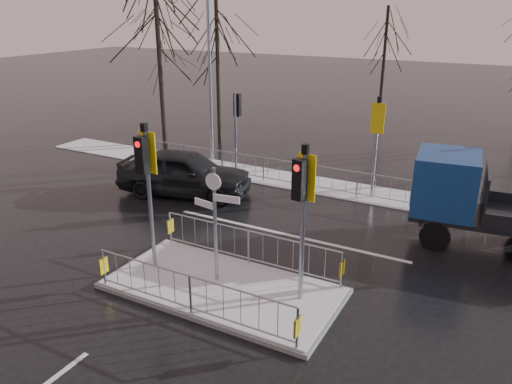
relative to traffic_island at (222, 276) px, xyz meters
The scene contains 12 objects.
ground 0.39m from the traffic_island, 42.90° to the right, with size 120.00×120.00×0.00m, color black.
snow_verge 8.60m from the traffic_island, 89.92° to the left, with size 30.00×2.00×0.04m, color silver.
lane_markings 0.52m from the traffic_island, 88.07° to the right, with size 8.00×11.38×0.01m.
traffic_island is the anchor object (origin of this frame).
far_kerb_fixtures 8.11m from the traffic_island, 87.84° to the left, with size 18.00×0.65×3.83m.
car_far_lane 7.28m from the traffic_island, 133.44° to the left, with size 2.07×5.14×1.75m, color black.
flatbed_truck 8.02m from the traffic_island, 49.10° to the left, with size 6.10×2.73×2.74m.
tree_near_a 16.23m from the traffic_island, 133.66° to the left, with size 4.75×4.75×8.97m.
tree_near_b 15.57m from the traffic_island, 122.60° to the left, with size 4.00×4.00×7.55m.
tree_near_c 18.84m from the traffic_island, 132.79° to the left, with size 3.50×3.50×6.61m.
tree_far_a 22.52m from the traffic_island, 95.17° to the left, with size 3.75×3.75×7.08m.
street_lamp_left 12.17m from the traffic_island, 124.07° to the left, with size 1.25×0.18×8.20m.
Camera 1 is at (6.07, -9.41, 6.90)m, focal length 35.00 mm.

